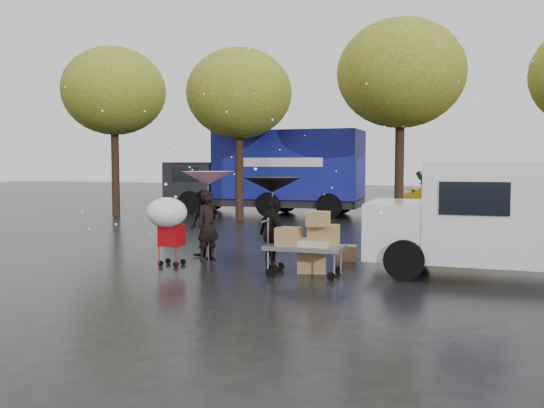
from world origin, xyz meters
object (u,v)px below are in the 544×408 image
(person_black, at_px, (272,234))
(yellow_taxi, at_px, (467,200))
(shopping_cart, at_px, (168,216))
(blue_truck, at_px, (270,173))
(person_pink, at_px, (208,225))
(white_van, at_px, (507,216))
(vendor_cart, at_px, (309,239))

(person_black, relative_size, yellow_taxi, 0.30)
(shopping_cart, xyz_separation_m, blue_truck, (-1.94, 12.35, 0.69))
(person_pink, relative_size, person_black, 1.04)
(white_van, bearing_deg, yellow_taxi, 94.02)
(person_pink, relative_size, yellow_taxi, 0.32)
(person_black, xyz_separation_m, yellow_taxi, (3.73, 10.75, 0.09))
(white_van, bearing_deg, shopping_cart, -170.19)
(person_black, distance_m, white_van, 4.53)
(person_pink, bearing_deg, white_van, -58.30)
(person_black, xyz_separation_m, vendor_cart, (0.81, -0.22, -0.03))
(person_pink, xyz_separation_m, blue_truck, (-2.40, 11.34, 0.97))
(person_black, distance_m, shopping_cart, 2.27)
(vendor_cart, relative_size, yellow_taxi, 0.31)
(white_van, distance_m, yellow_taxi, 9.84)
(white_van, relative_size, blue_truck, 0.59)
(vendor_cart, relative_size, white_van, 0.31)
(person_pink, distance_m, blue_truck, 11.63)
(white_van, bearing_deg, blue_truck, 127.50)
(white_van, xyz_separation_m, blue_truck, (-8.60, 11.20, 0.60))
(shopping_cart, bearing_deg, blue_truck, 98.92)
(shopping_cart, relative_size, yellow_taxi, 0.30)
(person_black, xyz_separation_m, blue_truck, (-4.18, 12.14, 1.01))
(vendor_cart, bearing_deg, person_black, 165.07)
(person_pink, relative_size, shopping_cart, 1.07)
(person_pink, xyz_separation_m, shopping_cart, (-0.46, -1.01, 0.28))
(person_black, relative_size, blue_truck, 0.18)
(person_black, distance_m, vendor_cart, 0.84)
(person_pink, relative_size, white_van, 0.32)
(blue_truck, bearing_deg, person_black, -70.99)
(yellow_taxi, bearing_deg, blue_truck, 95.95)
(vendor_cart, height_order, shopping_cart, shopping_cart)
(shopping_cart, bearing_deg, yellow_taxi, 61.44)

